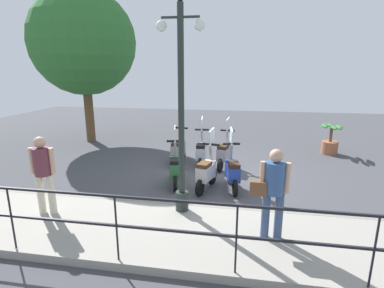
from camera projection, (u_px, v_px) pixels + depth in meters
name	position (u px, v px, depth m)	size (l,w,h in m)	color
ground_plane	(208.00, 177.00, 8.51)	(28.00, 28.00, 0.00)	#424247
promenade_walkway	(188.00, 233.00, 5.48)	(2.20, 20.00, 0.15)	gray
fence_railing	(174.00, 219.00, 4.28)	(0.04, 16.03, 1.07)	black
lamp_post_near	(181.00, 124.00, 5.78)	(0.26, 0.90, 4.11)	#232D28
pedestrian_with_bag	(273.00, 187.00, 4.99)	(0.33, 0.65, 1.59)	#384C70
pedestrian_distant	(43.00, 170.00, 5.86)	(0.36, 0.49, 1.59)	beige
tree_large	(83.00, 43.00, 11.74)	(4.10, 4.10, 6.04)	brown
potted_palm	(330.00, 142.00, 10.74)	(1.06, 0.66, 1.05)	#9E5B3D
scooter_near_0	(232.00, 171.00, 7.54)	(1.22, 0.49, 1.54)	black
scooter_near_1	(206.00, 172.00, 7.52)	(1.21, 0.53, 1.54)	black
scooter_near_2	(175.00, 168.00, 7.82)	(1.22, 0.49, 1.54)	black
scooter_far_0	(224.00, 153.00, 9.18)	(1.22, 0.50, 1.54)	black
scooter_far_1	(201.00, 152.00, 9.30)	(1.23, 0.44, 1.54)	black
scooter_far_2	(179.00, 149.00, 9.58)	(1.23, 0.44, 1.54)	black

